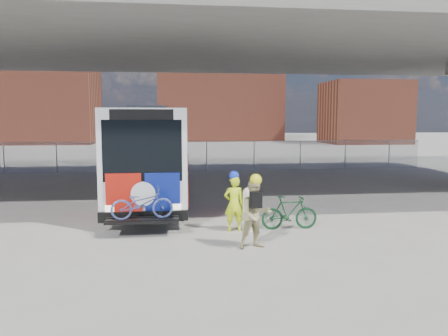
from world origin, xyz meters
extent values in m
plane|color=#9E9991|center=(0.00, 0.00, 0.00)|extent=(160.00, 160.00, 0.00)
cube|color=silver|center=(-2.00, 3.55, 1.95)|extent=(2.55, 12.00, 3.20)
cube|color=black|center=(-2.00, 4.05, 2.59)|extent=(2.61, 11.00, 1.28)
cube|color=black|center=(-2.00, -2.40, 2.33)|extent=(2.24, 0.12, 1.76)
cube|color=black|center=(-2.00, -2.40, 3.36)|extent=(1.78, 0.12, 0.30)
cube|color=black|center=(-2.00, -2.50, 0.45)|extent=(2.55, 0.20, 0.30)
cube|color=#AD170D|center=(-2.55, -2.47, 1.10)|extent=(1.00, 0.08, 1.20)
cube|color=navy|center=(-1.45, -2.47, 1.10)|extent=(1.00, 0.08, 1.20)
cylinder|color=silver|center=(-2.00, -2.49, 1.10)|extent=(0.70, 0.06, 0.70)
cube|color=gray|center=(-2.00, 3.55, 3.62)|extent=(1.28, 7.20, 0.14)
cube|color=black|center=(-2.00, -3.00, 0.45)|extent=(2.00, 0.70, 0.06)
cylinder|color=black|center=(-3.15, -0.85, 0.50)|extent=(0.30, 1.00, 1.00)
cylinder|color=black|center=(-0.85, -0.85, 0.50)|extent=(0.30, 1.00, 1.00)
cylinder|color=black|center=(-3.15, 7.75, 0.50)|extent=(0.30, 1.00, 1.00)
cylinder|color=black|center=(-0.85, 7.75, 0.50)|extent=(0.30, 1.00, 1.00)
cube|color=#AD170D|center=(-3.30, -0.25, 1.30)|extent=(0.06, 2.60, 1.70)
cube|color=navy|center=(-3.30, 1.35, 1.30)|extent=(0.06, 1.40, 1.70)
cube|color=#AD170D|center=(-0.70, -0.25, 1.30)|extent=(0.06, 2.60, 1.70)
cube|color=navy|center=(-0.70, 1.35, 1.30)|extent=(0.06, 1.40, 1.70)
imported|color=#445596|center=(-2.00, -3.00, 0.93)|extent=(1.76, 0.79, 0.89)
cube|color=#605E59|center=(0.00, 4.00, 6.75)|extent=(40.00, 16.00, 1.50)
cube|color=#605E59|center=(0.00, 4.00, 7.55)|extent=(40.00, 0.60, 0.80)
cylinder|color=gray|center=(-8.00, 12.00, 0.90)|extent=(0.06, 0.06, 1.80)
cylinder|color=gray|center=(-4.00, 12.00, 0.90)|extent=(0.06, 0.06, 1.80)
cylinder|color=gray|center=(0.00, 12.00, 0.90)|extent=(0.06, 0.06, 1.80)
cylinder|color=gray|center=(4.00, 12.00, 0.90)|extent=(0.06, 0.06, 1.80)
cylinder|color=gray|center=(8.00, 12.00, 0.90)|extent=(0.06, 0.06, 1.80)
cylinder|color=gray|center=(12.00, 12.00, 0.90)|extent=(0.06, 0.06, 1.80)
plane|color=gray|center=(0.00, 12.00, 0.90)|extent=(30.00, 0.00, 30.00)
cube|color=gray|center=(0.00, 12.00, 1.82)|extent=(30.00, 0.05, 0.04)
cube|color=brown|center=(-18.00, 45.00, 5.00)|extent=(14.00, 10.00, 10.00)
cube|color=brown|center=(6.00, 52.00, 6.00)|extent=(18.00, 12.00, 12.00)
cube|color=brown|center=(24.00, 40.00, 4.00)|extent=(10.00, 8.00, 8.00)
cylinder|color=brown|center=(14.00, 55.00, 12.50)|extent=(2.20, 2.20, 25.00)
cylinder|color=beige|center=(1.01, -2.75, 0.55)|extent=(0.33, 0.33, 1.10)
sphere|color=beige|center=(1.01, -2.75, 1.10)|extent=(0.33, 0.33, 0.33)
imported|color=#DEFF1A|center=(0.59, -2.75, 0.80)|extent=(0.62, 0.44, 1.60)
sphere|color=#1A33E4|center=(0.59, -2.75, 1.62)|extent=(0.28, 0.28, 0.28)
imported|color=tan|center=(0.89, -4.48, 0.86)|extent=(0.96, 0.81, 1.72)
sphere|color=#FEFF1A|center=(0.89, -4.48, 1.74)|extent=(0.30, 0.30, 0.30)
cube|color=black|center=(0.86, -4.67, 1.27)|extent=(0.31, 0.22, 0.40)
imported|color=#143F21|center=(2.24, -2.75, 0.50)|extent=(1.67, 0.49, 1.00)
camera|label=1|loc=(-1.18, -15.00, 3.25)|focal=35.00mm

